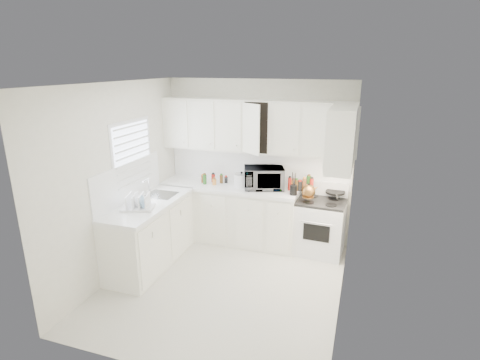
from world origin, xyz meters
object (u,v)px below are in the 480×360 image
at_px(stove, 320,220).
at_px(dish_rack, 137,200).
at_px(utensil_crock, 294,183).
at_px(tea_kettle, 309,190).
at_px(microwave, 264,176).
at_px(rice_cooker, 242,179).

xyz_separation_m(stove, dish_rack, (-2.28, -1.35, 0.52)).
height_order(stove, utensil_crock, utensil_crock).
bearing_deg(utensil_crock, stove, 18.20).
relative_size(tea_kettle, microwave, 0.41).
height_order(tea_kettle, microwave, microwave).
bearing_deg(rice_cooker, utensil_crock, 2.91).
bearing_deg(stove, dish_rack, -146.27).
bearing_deg(tea_kettle, stove, 19.59).
distance_m(rice_cooker, dish_rack, 1.70).
height_order(stove, microwave, microwave).
relative_size(stove, dish_rack, 2.63).
xyz_separation_m(tea_kettle, microwave, (-0.73, 0.19, 0.10)).
xyz_separation_m(microwave, dish_rack, (-1.38, -1.38, -0.09)).
bearing_deg(utensil_crock, tea_kettle, -6.77).
bearing_deg(microwave, utensil_crock, -37.66).
distance_m(tea_kettle, dish_rack, 2.42).
bearing_deg(tea_kettle, microwave, 143.15).
height_order(rice_cooker, dish_rack, rice_cooker).
bearing_deg(rice_cooker, stove, 12.00).
height_order(stove, dish_rack, dish_rack).
relative_size(rice_cooker, dish_rack, 0.58).
bearing_deg(tea_kettle, rice_cooker, 148.91).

